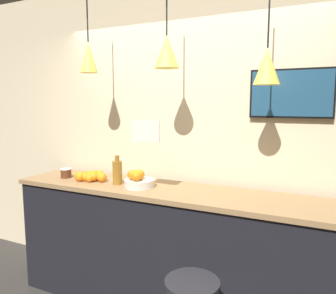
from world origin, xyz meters
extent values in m
cube|color=beige|center=(0.00, 1.07, 1.45)|extent=(8.00, 0.06, 2.90)
cube|color=black|center=(0.00, 0.67, 0.51)|extent=(2.77, 0.55, 1.02)
cube|color=#99754C|center=(0.00, 0.67, 1.04)|extent=(2.81, 0.59, 0.04)
cylinder|color=#232328|center=(0.46, 0.06, 0.65)|extent=(0.34, 0.34, 0.06)
cylinder|color=beige|center=(-0.24, 0.62, 1.10)|extent=(0.26, 0.26, 0.07)
sphere|color=orange|center=(-0.28, 0.58, 1.17)|extent=(0.09, 0.09, 0.09)
sphere|color=orange|center=(-0.23, 0.56, 1.17)|extent=(0.08, 0.08, 0.08)
sphere|color=orange|center=(-0.24, 0.62, 1.17)|extent=(0.09, 0.09, 0.09)
sphere|color=orange|center=(-0.25, 0.57, 1.17)|extent=(0.08, 0.08, 0.08)
sphere|color=orange|center=(-0.30, 0.60, 1.17)|extent=(0.08, 0.08, 0.08)
sphere|color=orange|center=(-0.80, 0.73, 1.10)|extent=(0.07, 0.07, 0.07)
sphere|color=orange|center=(-0.74, 0.58, 1.10)|extent=(0.07, 0.07, 0.07)
sphere|color=orange|center=(-0.64, 0.63, 1.11)|extent=(0.08, 0.08, 0.08)
sphere|color=orange|center=(-0.83, 0.57, 1.11)|extent=(0.09, 0.09, 0.09)
sphere|color=orange|center=(-0.72, 0.62, 1.11)|extent=(0.08, 0.08, 0.08)
sphere|color=orange|center=(-0.80, 0.66, 1.11)|extent=(0.08, 0.08, 0.08)
sphere|color=orange|center=(-0.76, 0.60, 1.11)|extent=(0.08, 0.08, 0.08)
sphere|color=orange|center=(-0.86, 0.58, 1.11)|extent=(0.08, 0.08, 0.08)
sphere|color=orange|center=(-0.72, 0.70, 1.11)|extent=(0.09, 0.09, 0.09)
sphere|color=orange|center=(-0.78, 0.67, 1.11)|extent=(0.08, 0.08, 0.08)
sphere|color=orange|center=(-0.84, 0.61, 1.10)|extent=(0.08, 0.08, 0.08)
sphere|color=orange|center=(-0.80, 0.59, 1.10)|extent=(0.08, 0.08, 0.08)
sphere|color=orange|center=(-0.68, 0.65, 1.11)|extent=(0.08, 0.08, 0.08)
cylinder|color=olive|center=(-0.47, 0.62, 1.17)|extent=(0.08, 0.08, 0.20)
cylinder|color=olive|center=(-0.47, 0.62, 1.29)|extent=(0.04, 0.04, 0.05)
cylinder|color=#562D19|center=(-1.05, 0.62, 1.10)|extent=(0.10, 0.10, 0.08)
cylinder|color=white|center=(-1.05, 0.62, 1.15)|extent=(0.10, 0.10, 0.01)
cylinder|color=black|center=(-0.76, 0.65, 2.55)|extent=(0.01, 0.01, 0.50)
cone|color=#EAD14C|center=(-0.76, 0.65, 2.17)|extent=(0.15, 0.15, 0.26)
sphere|color=#F9EFCC|center=(-0.76, 0.65, 2.05)|extent=(0.04, 0.04, 0.04)
cylinder|color=black|center=(0.00, 0.65, 2.54)|extent=(0.01, 0.01, 0.51)
cone|color=#EAD14C|center=(0.00, 0.65, 2.16)|extent=(0.20, 0.20, 0.25)
sphere|color=#F9EFCC|center=(0.00, 0.65, 2.06)|extent=(0.04, 0.04, 0.04)
cone|color=#EAD14C|center=(0.76, 0.65, 2.02)|extent=(0.18, 0.18, 0.25)
sphere|color=#F9EFCC|center=(0.76, 0.65, 1.91)|extent=(0.04, 0.04, 0.04)
cube|color=black|center=(0.89, 1.02, 1.84)|extent=(0.63, 0.04, 0.38)
cube|color=navy|center=(0.89, 1.00, 1.84)|extent=(0.60, 0.01, 0.35)
cube|color=silver|center=(-0.09, 0.46, 1.56)|extent=(0.24, 0.01, 0.17)
camera|label=1|loc=(1.14, -1.71, 1.77)|focal=35.00mm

